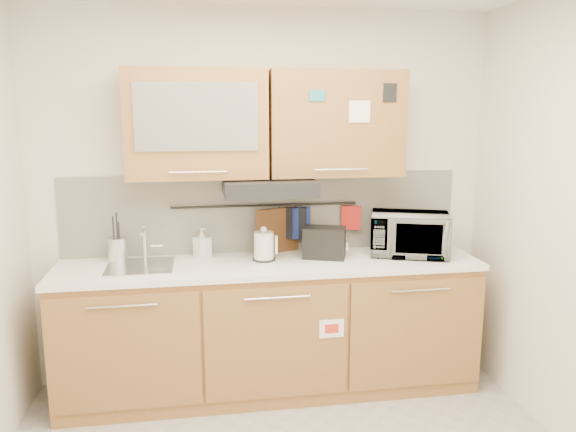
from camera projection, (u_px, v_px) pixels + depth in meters
name	position (u px, v px, depth m)	size (l,w,h in m)	color
wall_back	(264.00, 199.00, 3.98)	(3.20, 3.20, 0.00)	silver
base_cabinet	(271.00, 334.00, 3.86)	(2.80, 0.64, 0.88)	#A17039
countertop	(270.00, 265.00, 3.76)	(2.82, 0.62, 0.04)	white
backsplash	(265.00, 213.00, 3.99)	(2.80, 0.02, 0.56)	silver
upper_cabinets	(266.00, 124.00, 3.71)	(1.82, 0.37, 0.70)	#A17039
range_hood	(269.00, 187.00, 3.72)	(0.60, 0.46, 0.10)	black
sink	(141.00, 266.00, 3.64)	(0.42, 0.40, 0.26)	silver
utensil_rail	(265.00, 205.00, 3.94)	(0.02, 0.02, 1.30)	black
utensil_crock	(118.00, 249.00, 3.74)	(0.16, 0.16, 0.33)	silver
kettle	(264.00, 247.00, 3.78)	(0.17, 0.15, 0.23)	silver
toaster	(324.00, 242.00, 3.84)	(0.32, 0.25, 0.21)	black
microwave	(409.00, 234.00, 3.92)	(0.53, 0.36, 0.29)	#999999
soap_bottle	(202.00, 243.00, 3.85)	(0.09, 0.10, 0.21)	#999999
cutting_board	(280.00, 239.00, 3.99)	(0.36, 0.03, 0.44)	brown
oven_mitt	(301.00, 223.00, 3.99)	(0.13, 0.03, 0.22)	navy
dark_pouch	(296.00, 223.00, 3.99)	(0.15, 0.04, 0.23)	black
pot_holder	(351.00, 218.00, 4.05)	(0.14, 0.02, 0.17)	#B21C17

